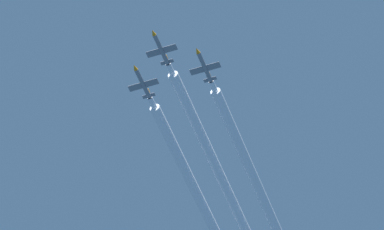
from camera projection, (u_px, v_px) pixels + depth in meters
jet_lead at (161, 48)px, 291.43m from camera, size 7.65×11.14×2.68m
jet_left_wingman at (204, 66)px, 294.01m from camera, size 7.65×11.14×2.68m
jet_right_wingman at (142, 82)px, 296.93m from camera, size 7.65×11.14×2.68m
smoke_trail_lead at (225, 187)px, 321.04m from camera, size 2.64×87.02×2.64m
smoke_trail_left_wingman at (263, 198)px, 322.63m from camera, size 2.64×83.77×2.64m
smoke_trail_right_wingman at (208, 216)px, 326.59m from camera, size 2.64×87.17×2.64m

